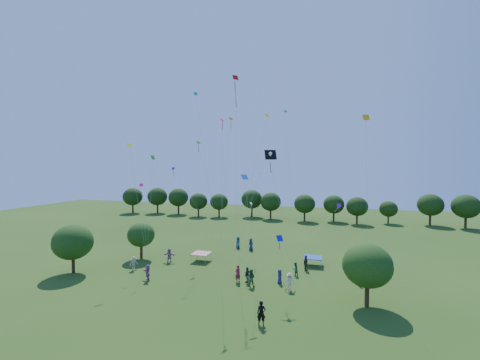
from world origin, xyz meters
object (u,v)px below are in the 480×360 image
(near_tree_west, at_px, (73,242))
(man_in_black, at_px, (261,313))
(tent_red_stripe, at_px, (201,253))
(red_high_kite, at_px, (236,113))
(tent_blue, at_px, (313,257))
(near_tree_north, at_px, (141,235))
(near_tree_east, at_px, (367,265))
(pirate_kite, at_px, (271,156))

(near_tree_west, bearing_deg, man_in_black, -14.84)
(tent_red_stripe, distance_m, red_high_kite, 18.66)
(tent_blue, bearing_deg, red_high_kite, -150.41)
(tent_blue, xyz_separation_m, man_in_black, (-3.24, -16.56, -0.09))
(near_tree_north, bearing_deg, red_high_kite, -7.69)
(near_tree_north, distance_m, near_tree_east, 28.72)
(near_tree_west, distance_m, near_tree_north, 8.48)
(tent_blue, xyz_separation_m, pirate_kite, (-4.37, -5.98, 12.56))
(tent_blue, bearing_deg, tent_red_stripe, -172.03)
(tent_blue, bearing_deg, near_tree_west, -159.12)
(man_in_black, bearing_deg, tent_red_stripe, 114.22)
(tent_blue, distance_m, red_high_kite, 20.20)
(near_tree_east, relative_size, tent_red_stripe, 2.57)
(near_tree_west, relative_size, man_in_black, 3.01)
(near_tree_west, height_order, red_high_kite, red_high_kite)
(near_tree_north, distance_m, tent_blue, 22.82)
(near_tree_north, bearing_deg, near_tree_east, -15.63)
(pirate_kite, height_order, red_high_kite, red_high_kite)
(near_tree_east, relative_size, red_high_kite, 0.26)
(near_tree_north, xyz_separation_m, tent_red_stripe, (8.25, 1.06, -2.23))
(tent_blue, distance_m, pirate_kite, 14.58)
(red_high_kite, bearing_deg, tent_red_stripe, 152.28)
(man_in_black, xyz_separation_m, pirate_kite, (-1.13, 10.58, 12.64))
(near_tree_west, distance_m, pirate_kite, 25.03)
(tent_blue, relative_size, man_in_black, 1.16)
(near_tree_west, height_order, tent_blue, near_tree_west)
(near_tree_west, xyz_separation_m, pirate_kite, (22.56, 4.30, 9.94))
(near_tree_east, xyz_separation_m, pirate_kite, (-9.53, 4.82, 9.88))
(tent_red_stripe, bearing_deg, tent_blue, 7.97)
(near_tree_east, bearing_deg, pirate_kite, 153.18)
(man_in_black, bearing_deg, near_tree_west, 152.28)
(near_tree_west, xyz_separation_m, man_in_black, (23.69, -6.28, -2.71))
(tent_blue, height_order, man_in_black, man_in_black)
(near_tree_west, bearing_deg, tent_blue, 20.88)
(tent_red_stripe, distance_m, tent_blue, 14.40)
(near_tree_east, relative_size, pirate_kite, 0.44)
(near_tree_north, xyz_separation_m, tent_blue, (22.50, 3.06, -2.23))
(tent_red_stripe, bearing_deg, red_high_kite, -27.72)
(tent_red_stripe, height_order, tent_blue, same)
(near_tree_east, xyz_separation_m, red_high_kite, (-13.83, 5.87, 14.89))
(tent_red_stripe, xyz_separation_m, man_in_black, (11.01, -14.56, -0.09))
(tent_red_stripe, height_order, man_in_black, man_in_black)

